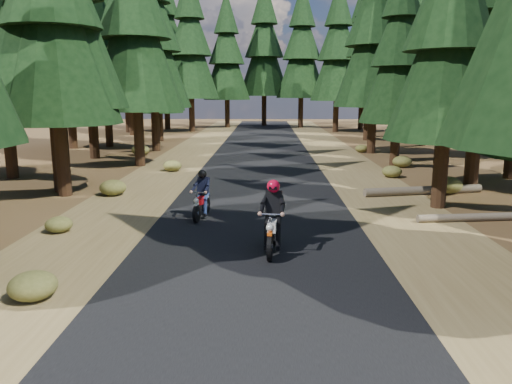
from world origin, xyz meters
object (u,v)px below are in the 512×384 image
(rider_lead, at_px, (273,229))
(rider_follow, at_px, (202,203))
(log_far, at_px, (490,217))
(log_near, at_px, (423,190))

(rider_lead, distance_m, rider_follow, 3.90)
(log_far, bearing_deg, rider_follow, 172.03)
(rider_lead, bearing_deg, rider_follow, -51.10)
(log_near, relative_size, log_far, 1.05)
(log_far, bearing_deg, rider_lead, -161.63)
(log_near, distance_m, rider_lead, 9.15)
(rider_lead, bearing_deg, log_far, -148.53)
(log_far, height_order, rider_follow, rider_follow)
(rider_lead, height_order, rider_follow, rider_lead)
(log_near, relative_size, rider_follow, 2.76)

